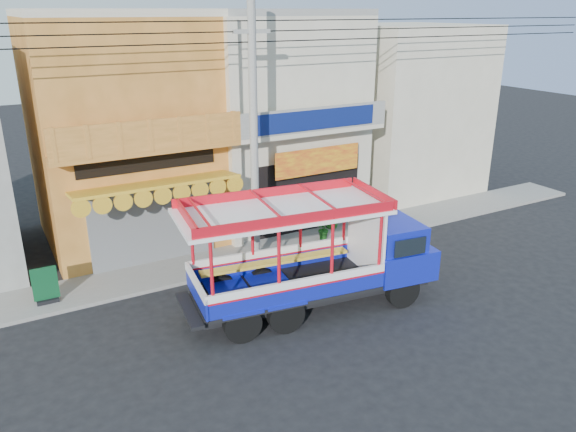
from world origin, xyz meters
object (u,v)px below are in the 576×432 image
object	(u,v)px
green_sign	(46,288)
potted_plant_c	(371,210)
songthaew_truck	(329,253)
utility_pole	(258,117)
potted_plant_a	(332,215)
potted_plant_b	(322,229)

from	to	relation	value
green_sign	potted_plant_c	size ratio (longest dim) A/B	1.31
songthaew_truck	potted_plant_c	size ratio (longest dim) A/B	8.95
utility_pole	green_sign	world-z (taller)	utility_pole
utility_pole	green_sign	size ratio (longest dim) A/B	25.32
utility_pole	potted_plant_a	distance (m)	6.02
utility_pole	songthaew_truck	xyz separation A→B (m)	(0.47, -3.51, -3.38)
green_sign	potted_plant_b	distance (m)	9.63
potted_plant_c	potted_plant_a	bearing A→B (deg)	-93.76
songthaew_truck	potted_plant_a	xyz separation A→B (m)	(3.38, 4.90, -1.03)
utility_pole	potted_plant_c	distance (m)	7.41
green_sign	potted_plant_a	distance (m)	10.69
potted_plant_b	green_sign	bearing A→B (deg)	53.22
green_sign	potted_plant_b	bearing A→B (deg)	0.68
potted_plant_a	potted_plant_b	xyz separation A→B (m)	(-1.02, -0.88, -0.08)
songthaew_truck	potted_plant_c	world-z (taller)	songthaew_truck
songthaew_truck	potted_plant_b	xyz separation A→B (m)	(2.36, 4.02, -1.10)
green_sign	songthaew_truck	bearing A→B (deg)	-28.27
potted_plant_a	potted_plant_b	distance (m)	1.35
green_sign	potted_plant_b	size ratio (longest dim) A/B	1.30
utility_pole	songthaew_truck	size ratio (longest dim) A/B	3.70
green_sign	potted_plant_c	world-z (taller)	green_sign
utility_pole	songthaew_truck	distance (m)	4.90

